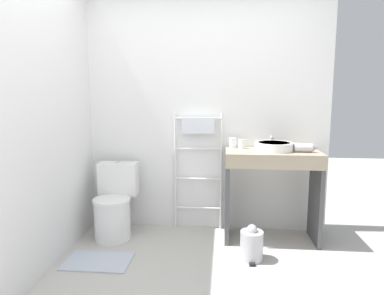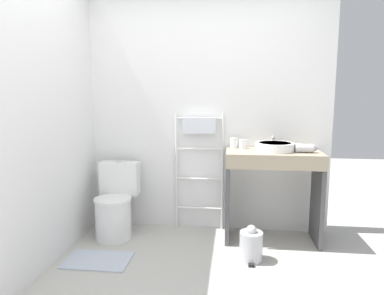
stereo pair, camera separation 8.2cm
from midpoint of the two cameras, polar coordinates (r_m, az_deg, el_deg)
wall_back at (r=3.63m, az=1.00°, el=6.42°), size 2.62×0.12×2.56m
wall_side at (r=3.19m, az=-23.31°, el=5.42°), size 0.12×2.25×2.56m
toilet at (r=3.59m, az=-13.51°, el=-9.60°), size 0.40×0.49×0.75m
towel_radiator at (r=3.57m, az=0.36°, el=-0.13°), size 0.51×0.06×1.24m
vanity_counter at (r=3.42m, az=12.48°, el=-5.49°), size 0.90×0.49×0.89m
sink_basin at (r=3.38m, az=12.81°, el=0.20°), size 0.37×0.37×0.08m
faucet at (r=3.56m, az=12.44°, el=1.23°), size 0.02×0.10×0.12m
cup_near_wall at (r=3.50m, az=6.17°, el=0.79°), size 0.08×0.08×0.10m
cup_near_edge at (r=3.46m, az=7.63°, el=0.59°), size 0.07×0.07×0.09m
hair_dryer at (r=3.37m, az=17.53°, el=-0.03°), size 0.22×0.17×0.08m
trash_bin at (r=3.13m, az=9.14°, el=-15.69°), size 0.20×0.23×0.32m
bath_mat at (r=3.22m, az=-16.12°, el=-17.78°), size 0.56×0.36×0.01m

